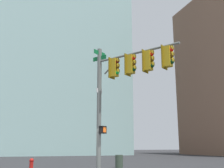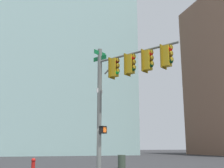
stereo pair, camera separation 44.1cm
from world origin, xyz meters
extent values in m
cylinder|color=slate|center=(0.36, -0.24, 3.53)|extent=(0.25, 0.25, 7.06)
cylinder|color=slate|center=(-1.67, -1.61, 6.31)|extent=(4.13, 2.83, 0.12)
cylinder|color=slate|center=(-0.37, -0.73, 5.86)|extent=(0.91, 0.65, 0.75)
cube|color=#0F6B33|center=(0.36, -0.24, 6.81)|extent=(0.56, 0.81, 0.24)
cube|color=#0F6B33|center=(0.36, -0.24, 6.51)|extent=(0.81, 0.56, 0.24)
cube|color=white|center=(0.36, -0.24, 4.60)|extent=(0.28, 0.39, 0.24)
cube|color=gold|center=(-0.52, -0.83, 5.75)|extent=(0.47, 0.47, 1.00)
cube|color=#775E0F|center=(-0.36, -0.73, 5.75)|extent=(0.34, 0.47, 1.16)
sphere|color=#470A07|center=(-0.69, -0.95, 6.05)|extent=(0.20, 0.20, 0.20)
cylinder|color=gold|center=(-0.75, -0.98, 6.14)|extent=(0.16, 0.21, 0.23)
sphere|color=#4C330A|center=(-0.69, -0.95, 5.75)|extent=(0.20, 0.20, 0.20)
cylinder|color=gold|center=(-0.75, -0.98, 5.84)|extent=(0.16, 0.21, 0.23)
sphere|color=green|center=(-0.69, -0.95, 5.45)|extent=(0.20, 0.20, 0.20)
cylinder|color=gold|center=(-0.75, -0.98, 5.54)|extent=(0.16, 0.21, 0.23)
cube|color=gold|center=(-1.40, -1.43, 5.75)|extent=(0.47, 0.47, 1.00)
cube|color=#775E0F|center=(-1.25, -1.32, 5.75)|extent=(0.34, 0.47, 1.16)
sphere|color=red|center=(-1.57, -1.54, 6.05)|extent=(0.20, 0.20, 0.20)
cylinder|color=gold|center=(-1.63, -1.58, 6.14)|extent=(0.16, 0.21, 0.23)
sphere|color=#4C330A|center=(-1.57, -1.54, 5.75)|extent=(0.20, 0.20, 0.20)
cylinder|color=gold|center=(-1.63, -1.58, 5.84)|extent=(0.16, 0.21, 0.23)
sphere|color=#0A3819|center=(-1.57, -1.54, 5.45)|extent=(0.20, 0.20, 0.20)
cylinder|color=gold|center=(-1.63, -1.58, 5.54)|extent=(0.16, 0.21, 0.23)
cube|color=gold|center=(-2.29, -2.02, 5.75)|extent=(0.47, 0.47, 1.00)
cube|color=#775E0F|center=(-2.13, -1.92, 5.75)|extent=(0.34, 0.47, 1.16)
sphere|color=red|center=(-2.46, -2.14, 6.05)|extent=(0.20, 0.20, 0.20)
cylinder|color=gold|center=(-2.51, -2.17, 6.14)|extent=(0.16, 0.21, 0.23)
sphere|color=#4C330A|center=(-2.46, -2.14, 5.75)|extent=(0.20, 0.20, 0.20)
cylinder|color=gold|center=(-2.51, -2.17, 5.84)|extent=(0.16, 0.21, 0.23)
sphere|color=#0A3819|center=(-2.46, -2.14, 5.45)|extent=(0.20, 0.20, 0.20)
cylinder|color=gold|center=(-2.51, -2.17, 5.54)|extent=(0.16, 0.21, 0.23)
cube|color=gold|center=(-3.17, -2.62, 5.75)|extent=(0.47, 0.47, 1.00)
cube|color=#775E0F|center=(-3.01, -2.51, 5.75)|extent=(0.34, 0.47, 1.16)
sphere|color=red|center=(-3.34, -2.73, 6.05)|extent=(0.20, 0.20, 0.20)
cylinder|color=gold|center=(-3.39, -2.77, 6.14)|extent=(0.16, 0.21, 0.23)
sphere|color=#4C330A|center=(-3.34, -2.73, 5.75)|extent=(0.20, 0.20, 0.20)
cylinder|color=gold|center=(-3.39, -2.77, 5.84)|extent=(0.16, 0.21, 0.23)
sphere|color=#0A3819|center=(-3.34, -2.73, 5.45)|extent=(0.20, 0.20, 0.20)
cylinder|color=gold|center=(-3.39, -2.77, 5.54)|extent=(0.16, 0.21, 0.23)
cube|color=black|center=(0.13, -0.39, 2.43)|extent=(0.41, 0.44, 0.40)
cube|color=#EA5914|center=(0.02, -0.47, 2.43)|extent=(0.16, 0.22, 0.28)
cylinder|color=red|center=(3.40, 3.02, 0.33)|extent=(0.22, 0.22, 0.65)
sphere|color=red|center=(3.40, 3.02, 0.74)|extent=(0.26, 0.26, 0.26)
cylinder|color=red|center=(3.56, 3.02, 0.36)|extent=(0.10, 0.09, 0.09)
cylinder|color=#384738|center=(5.32, -3.22, 0.47)|extent=(0.56, 0.56, 0.95)
cube|color=#845B47|center=(46.37, -5.73, 22.49)|extent=(23.61, 14.75, 44.98)
cube|color=#9EC6C1|center=(44.10, -2.26, 30.57)|extent=(24.11, 27.18, 61.13)
cube|color=brown|center=(59.67, 7.12, 22.28)|extent=(18.31, 15.63, 44.56)
camera|label=1|loc=(-14.30, 3.98, 1.57)|focal=44.53mm
camera|label=2|loc=(-14.43, 3.56, 1.57)|focal=44.53mm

